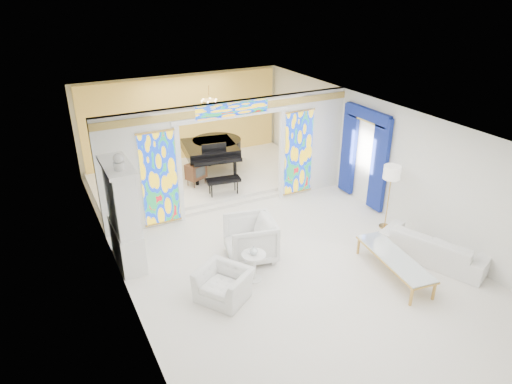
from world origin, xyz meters
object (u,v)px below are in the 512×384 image
tv_console (196,171)px  armchair_right (250,239)px  sofa (434,247)px  grand_piano (214,148)px  china_cabinet (124,216)px  armchair_left (224,284)px  coffee_table (395,258)px

tv_console → armchair_right: bearing=-116.3°
sofa → armchair_right: bearing=39.4°
grand_piano → china_cabinet: bearing=-125.9°
armchair_left → armchair_right: bearing=99.5°
china_cabinet → sofa: china_cabinet is taller
armchair_left → armchair_right: armchair_right is taller
sofa → coffee_table: bearing=69.8°
sofa → tv_console: (-3.45, 6.01, 0.27)m
sofa → tv_console: bearing=7.6°
armchair_right → coffee_table: (2.43, -2.01, -0.06)m
sofa → grand_piano: bearing=-1.2°
sofa → china_cabinet: bearing=41.2°
tv_console → coffee_table: bearing=-93.2°
grand_piano → armchair_left: bearing=-102.0°
china_cabinet → armchair_left: size_ratio=2.74×
armchair_right → sofa: armchair_right is taller
armchair_right → armchair_left: bearing=-34.6°
armchair_left → coffee_table: armchair_left is taller
armchair_right → sofa: (3.66, -1.97, -0.15)m
armchair_right → sofa: 4.16m
armchair_right → tv_console: 4.04m
grand_piano → tv_console: grand_piano is taller
tv_console → sofa: bearing=-83.5°
china_cabinet → armchair_right: size_ratio=2.51×
coffee_table → tv_console: bearing=110.2°
coffee_table → china_cabinet: bearing=147.7°
sofa → grand_piano: size_ratio=0.76×
armchair_left → coffee_table: (3.55, -0.96, 0.11)m
armchair_left → coffee_table: bearing=41.1°
grand_piano → tv_console: (-0.87, -0.70, -0.37)m
armchair_right → sofa: bearing=73.8°
sofa → coffee_table: (-1.23, -0.04, 0.09)m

